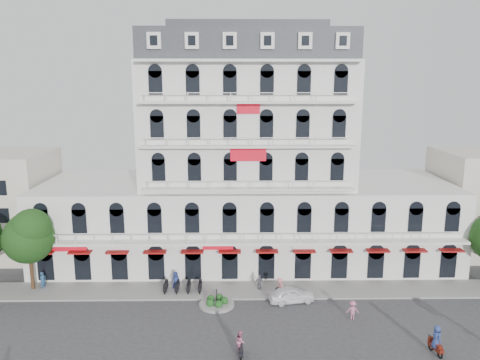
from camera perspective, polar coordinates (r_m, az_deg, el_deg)
name	(u,v)px	position (r m, az deg, el deg)	size (l,w,h in m)	color
ground	(253,341)	(38.69, 1.54, -19.02)	(120.00, 120.00, 0.00)	#38383A
sidewalk	(249,290)	(46.62, 1.07, -13.27)	(53.00, 4.00, 0.16)	gray
main_building	(246,173)	(52.17, 0.78, 0.88)	(45.00, 15.00, 25.80)	silver
traffic_island	(217,303)	(43.84, -2.85, -14.73)	(3.20, 3.20, 1.60)	gray
parked_scooter_row	(183,292)	(46.70, -6.95, -13.42)	(4.40, 1.80, 1.10)	black
tree_west_inner	(29,234)	(49.00, -24.37, -6.07)	(4.76, 4.76, 8.25)	#382314
parked_car	(291,294)	(44.50, 6.29, -13.70)	(1.71, 4.25, 1.45)	white
rider_southwest	(241,344)	(36.27, 0.07, -19.31)	(0.65, 1.70, 2.12)	black
rider_east	(436,340)	(39.35, 22.81, -17.50)	(0.75, 1.69, 2.29)	maroon
rider_center	(280,288)	(44.74, 4.90, -12.99)	(0.91, 1.65, 2.10)	black
pedestrian_left	(176,280)	(47.05, -7.85, -12.04)	(0.89, 0.58, 1.81)	navy
pedestrian_mid	(260,283)	(46.39, 2.40, -12.42)	(0.95, 0.40, 1.62)	slate
pedestrian_right	(352,310)	(42.35, 13.55, -15.18)	(1.09, 0.63, 1.68)	#BF6586
pedestrian_far	(43,281)	(50.23, -22.89, -11.28)	(0.68, 0.44, 1.85)	navy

